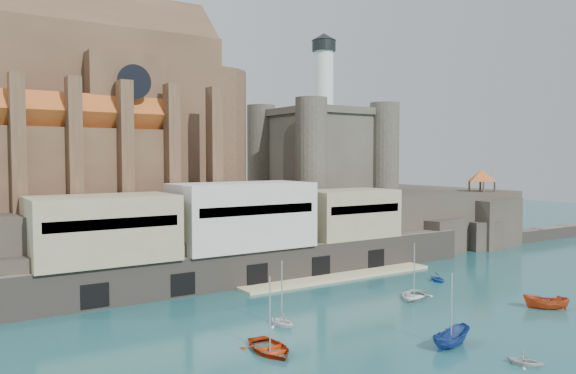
% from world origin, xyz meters
% --- Properties ---
extents(ground, '(300.00, 300.00, 0.00)m').
position_xyz_m(ground, '(0.00, 0.00, 0.00)').
color(ground, '#17494F').
rests_on(ground, ground).
extents(promontory, '(100.00, 36.00, 10.00)m').
position_xyz_m(promontory, '(-0.19, 39.37, 4.92)').
color(promontory, '#29241E').
rests_on(promontory, ground).
extents(quay, '(70.00, 12.00, 13.05)m').
position_xyz_m(quay, '(-10.19, 23.07, 6.07)').
color(quay, '#5D544B').
rests_on(quay, ground).
extents(church, '(47.00, 25.93, 30.51)m').
position_xyz_m(church, '(-24.13, 41.85, 22.13)').
color(church, '#4D3624').
rests_on(church, promontory).
extents(castle_keep, '(21.20, 21.20, 29.30)m').
position_xyz_m(castle_keep, '(16.08, 41.08, 18.31)').
color(castle_keep, '#403C32').
rests_on(castle_keep, promontory).
extents(rock_outcrop, '(14.50, 10.50, 8.70)m').
position_xyz_m(rock_outcrop, '(42.00, 25.84, 4.02)').
color(rock_outcrop, '#29241E').
rests_on(rock_outcrop, ground).
extents(pavilion, '(6.40, 6.40, 5.40)m').
position_xyz_m(pavilion, '(42.00, 26.00, 12.73)').
color(pavilion, '#4D3624').
rests_on(pavilion, rock_outcrop).
extents(breakwater, '(40.00, 3.00, 2.40)m').
position_xyz_m(breakwater, '(66.00, 24.00, 0.00)').
color(breakwater, '#5D544B').
rests_on(breakwater, ground).
extents(boat_0, '(4.31, 1.66, 5.88)m').
position_xyz_m(boat_0, '(-20.99, -1.57, 0.00)').
color(boat_0, '#AB2505').
rests_on(boat_0, ground).
extents(boat_1, '(2.80, 2.33, 2.79)m').
position_xyz_m(boat_1, '(-5.83, -15.22, 0.00)').
color(boat_1, silver).
rests_on(boat_1, ground).
extents(boat_2, '(2.23, 2.19, 4.96)m').
position_xyz_m(boat_2, '(-7.17, -9.02, 0.00)').
color(boat_2, navy).
rests_on(boat_2, ground).
extents(boat_4, '(3.03, 2.18, 3.20)m').
position_xyz_m(boat_4, '(-16.29, 3.90, 0.00)').
color(boat_4, white).
rests_on(boat_4, ground).
extents(boat_5, '(2.54, 2.54, 4.72)m').
position_xyz_m(boat_5, '(10.90, -6.51, 0.00)').
color(boat_5, '#B83E16').
rests_on(boat_5, ground).
extents(boat_6, '(3.21, 4.08, 5.72)m').
position_xyz_m(boat_6, '(2.35, 4.58, 0.00)').
color(boat_6, silver).
rests_on(boat_6, ground).
extents(boat_7, '(2.79, 2.01, 2.95)m').
position_xyz_m(boat_7, '(11.36, 9.15, 0.00)').
color(boat_7, '#1D4CA1').
rests_on(boat_7, ground).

